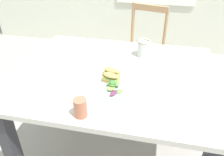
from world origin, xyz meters
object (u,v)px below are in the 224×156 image
object	(u,v)px
dining_table	(116,90)
sandwich_half_front	(111,78)
fork_on_napkin	(67,77)
sandwich_half_back	(111,72)
chair_wooden_far	(142,50)
mason_jar_iced_tea	(144,49)
plate_lunch	(110,84)
cup_extra_side	(80,108)

from	to	relation	value
dining_table	sandwich_half_front	xyz separation A→B (m)	(-0.01, -0.12, 0.16)
sandwich_half_front	fork_on_napkin	xyz separation A→B (m)	(-0.26, 0.00, -0.03)
sandwich_half_back	fork_on_napkin	distance (m)	0.26
dining_table	chair_wooden_far	xyz separation A→B (m)	(0.08, 0.96, -0.17)
fork_on_napkin	mason_jar_iced_tea	distance (m)	0.55
dining_table	fork_on_napkin	world-z (taller)	fork_on_napkin
plate_lunch	sandwich_half_front	distance (m)	0.04
dining_table	mason_jar_iced_tea	bearing A→B (deg)	62.60
chair_wooden_far	cup_extra_side	distance (m)	1.42
plate_lunch	sandwich_half_front	xyz separation A→B (m)	(-0.00, 0.01, 0.03)
dining_table	chair_wooden_far	world-z (taller)	chair_wooden_far
dining_table	fork_on_napkin	size ratio (longest dim) A/B	6.38
chair_wooden_far	mason_jar_iced_tea	xyz separation A→B (m)	(0.05, -0.70, 0.34)
chair_wooden_far	cup_extra_side	bearing A→B (deg)	-96.83
chair_wooden_far	cup_extra_side	size ratio (longest dim) A/B	9.50
sandwich_half_back	fork_on_napkin	size ratio (longest dim) A/B	0.55
fork_on_napkin	sandwich_half_back	bearing A→B (deg)	12.69
chair_wooden_far	cup_extra_side	xyz separation A→B (m)	(-0.16, -1.37, 0.34)
chair_wooden_far	mason_jar_iced_tea	size ratio (longest dim) A/B	7.69
dining_table	chair_wooden_far	size ratio (longest dim) A/B	1.36
dining_table	mason_jar_iced_tea	xyz separation A→B (m)	(0.14, 0.26, 0.17)
sandwich_half_back	fork_on_napkin	bearing A→B (deg)	-167.31
sandwich_half_back	fork_on_napkin	world-z (taller)	sandwich_half_back
sandwich_half_front	sandwich_half_back	distance (m)	0.06
dining_table	sandwich_half_back	distance (m)	0.17
dining_table	sandwich_half_back	size ratio (longest dim) A/B	11.52
chair_wooden_far	sandwich_half_back	bearing A→B (deg)	-95.33
sandwich_half_front	fork_on_napkin	distance (m)	0.26
dining_table	plate_lunch	world-z (taller)	plate_lunch
sandwich_half_front	sandwich_half_back	size ratio (longest dim) A/B	1.00
sandwich_half_front	mason_jar_iced_tea	distance (m)	0.41
dining_table	mason_jar_iced_tea	world-z (taller)	mason_jar_iced_tea
mason_jar_iced_tea	fork_on_napkin	bearing A→B (deg)	-136.24
fork_on_napkin	cup_extra_side	xyz separation A→B (m)	(0.18, -0.29, 0.04)
dining_table	sandwich_half_front	distance (m)	0.20
dining_table	fork_on_napkin	distance (m)	0.32
dining_table	chair_wooden_far	distance (m)	0.98
plate_lunch	cup_extra_side	size ratio (longest dim) A/B	2.91
plate_lunch	sandwich_half_front	bearing A→B (deg)	94.91
plate_lunch	fork_on_napkin	distance (m)	0.26
sandwich_half_front	mason_jar_iced_tea	xyz separation A→B (m)	(0.14, 0.38, 0.01)
sandwich_half_back	plate_lunch	bearing A→B (deg)	-82.09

